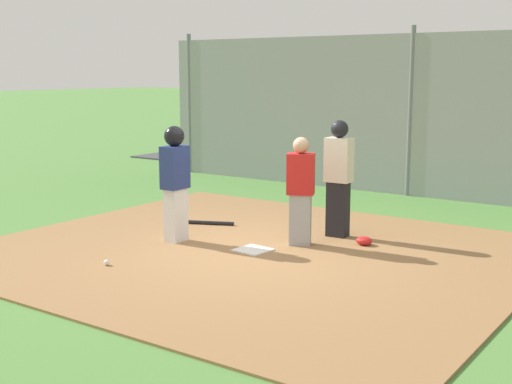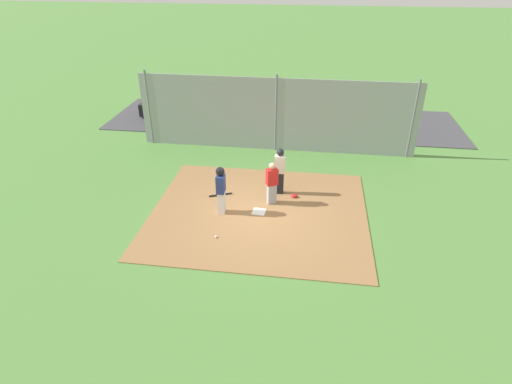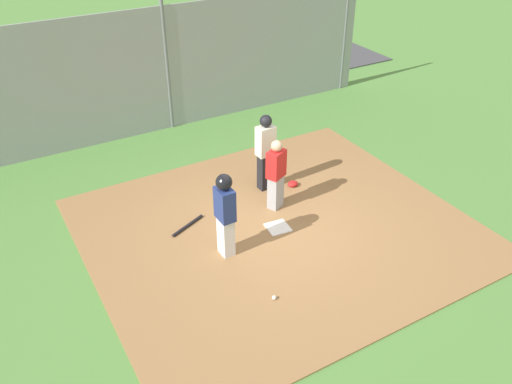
# 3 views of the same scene
# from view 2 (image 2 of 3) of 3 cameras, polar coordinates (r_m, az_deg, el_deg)

# --- Properties ---
(ground_plane) EXTENTS (140.00, 140.00, 0.00)m
(ground_plane) POSITION_cam_2_polar(r_m,az_deg,el_deg) (14.27, 0.40, -2.81)
(ground_plane) COLOR #51843D
(dirt_infield) EXTENTS (7.20, 6.40, 0.03)m
(dirt_infield) POSITION_cam_2_polar(r_m,az_deg,el_deg) (14.26, 0.40, -2.76)
(dirt_infield) COLOR olive
(dirt_infield) RESTS_ON ground_plane
(home_plate) EXTENTS (0.48, 0.48, 0.02)m
(home_plate) POSITION_cam_2_polar(r_m,az_deg,el_deg) (14.25, 0.40, -2.67)
(home_plate) COLOR white
(home_plate) RESTS_ON dirt_infield
(catcher) EXTENTS (0.45, 0.40, 1.54)m
(catcher) POSITION_cam_2_polar(r_m,az_deg,el_deg) (14.40, 2.16, 1.26)
(catcher) COLOR #9E9EA3
(catcher) RESTS_ON dirt_infield
(umpire) EXTENTS (0.39, 0.28, 1.74)m
(umpire) POSITION_cam_2_polar(r_m,az_deg,el_deg) (15.00, 3.24, 2.96)
(umpire) COLOR black
(umpire) RESTS_ON dirt_infield
(runner) EXTENTS (0.29, 0.38, 1.68)m
(runner) POSITION_cam_2_polar(r_m,az_deg,el_deg) (13.81, -4.78, 0.66)
(runner) COLOR silver
(runner) RESTS_ON dirt_infield
(baseball_bat) EXTENTS (0.79, 0.40, 0.06)m
(baseball_bat) POSITION_cam_2_polar(r_m,az_deg,el_deg) (15.26, -4.82, -0.36)
(baseball_bat) COLOR black
(baseball_bat) RESTS_ON dirt_infield
(catcher_mask) EXTENTS (0.24, 0.20, 0.12)m
(catcher_mask) POSITION_cam_2_polar(r_m,az_deg,el_deg) (15.14, 5.19, -0.50)
(catcher_mask) COLOR red
(catcher_mask) RESTS_ON dirt_infield
(baseball) EXTENTS (0.07, 0.07, 0.07)m
(baseball) POSITION_cam_2_polar(r_m,az_deg,el_deg) (13.05, -5.45, -6.03)
(baseball) COLOR white
(baseball) RESTS_ON dirt_infield
(backstop_fence) EXTENTS (12.00, 0.10, 3.35)m
(backstop_fence) POSITION_cam_2_polar(r_m,az_deg,el_deg) (18.47, 2.71, 10.36)
(backstop_fence) COLOR #93999E
(backstop_fence) RESTS_ON ground_plane
(parking_lot) EXTENTS (18.00, 5.20, 0.04)m
(parking_lot) POSITION_cam_2_polar(r_m,az_deg,el_deg) (22.57, 3.58, 9.65)
(parking_lot) COLOR #424247
(parking_lot) RESTS_ON ground_plane
(parked_car_silver) EXTENTS (4.39, 2.32, 1.28)m
(parked_car_silver) POSITION_cam_2_polar(r_m,az_deg,el_deg) (21.84, 3.05, 10.63)
(parked_car_silver) COLOR #B2B2B7
(parked_car_silver) RESTS_ON parking_lot
(parked_car_blue) EXTENTS (4.38, 2.27, 1.28)m
(parked_car_blue) POSITION_cam_2_polar(r_m,az_deg,el_deg) (22.66, -3.93, 11.31)
(parked_car_blue) COLOR #28428C
(parked_car_blue) RESTS_ON parking_lot
(parked_car_dark) EXTENTS (4.23, 1.93, 1.28)m
(parked_car_dark) POSITION_cam_2_polar(r_m,az_deg,el_deg) (23.49, -10.15, 11.58)
(parked_car_dark) COLOR black
(parked_car_dark) RESTS_ON parking_lot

